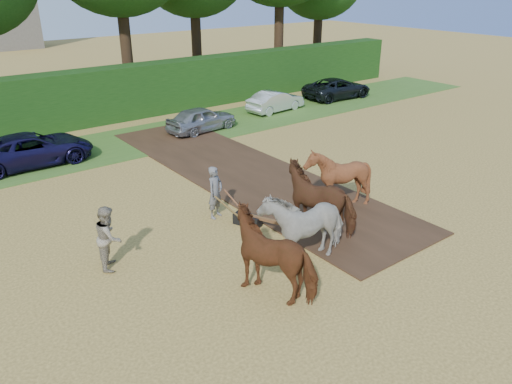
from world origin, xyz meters
name	(u,v)px	position (x,y,z in m)	size (l,w,h in m)	color
ground	(340,251)	(0.00, 0.00, 0.00)	(120.00, 120.00, 0.00)	gold
earth_strip	(244,173)	(1.50, 7.00, 0.03)	(4.50, 17.00, 0.05)	#472D1C
grass_verge	(140,140)	(0.00, 14.00, 0.01)	(50.00, 5.00, 0.03)	#38601E
hedgerow	(102,96)	(0.00, 18.50, 1.50)	(46.00, 1.60, 3.00)	#14380F
spectator_near	(109,237)	(-5.85, 3.44, 0.95)	(0.92, 0.72, 1.90)	#B4AE8E
plough_team	(310,209)	(-0.30, 1.10, 1.10)	(7.36, 6.40, 2.23)	brown
parked_cars	(147,126)	(0.47, 14.00, 0.68)	(36.14, 3.45, 1.43)	silver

